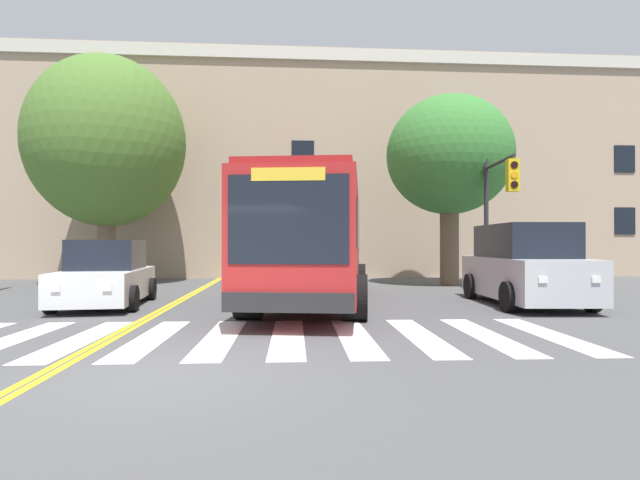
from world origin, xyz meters
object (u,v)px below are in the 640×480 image
(car_white_near_lane, at_px, (107,276))
(traffic_light_near_corner, at_px, (497,199))
(car_teal_behind_bus, at_px, (298,261))
(car_silver_far_lane, at_px, (524,266))
(street_tree_curbside_small, at_px, (107,142))
(street_tree_curbside_large, at_px, (449,156))
(city_bus, at_px, (315,238))

(car_white_near_lane, bearing_deg, traffic_light_near_corner, 11.11)
(car_teal_behind_bus, xyz_separation_m, traffic_light_near_corner, (6.49, -8.28, 2.37))
(car_silver_far_lane, height_order, traffic_light_near_corner, traffic_light_near_corner)
(car_silver_far_lane, bearing_deg, car_teal_behind_bus, 118.21)
(car_white_near_lane, bearing_deg, street_tree_curbside_small, 109.17)
(car_silver_far_lane, xyz_separation_m, street_tree_curbside_small, (-13.96, 7.76, 4.83))
(car_silver_far_lane, bearing_deg, street_tree_curbside_small, 150.94)
(street_tree_curbside_small, bearing_deg, car_white_near_lane, -70.83)
(car_teal_behind_bus, height_order, street_tree_curbside_small, street_tree_curbside_small)
(traffic_light_near_corner, bearing_deg, car_white_near_lane, -168.89)
(street_tree_curbside_large, bearing_deg, street_tree_curbside_small, 174.48)
(city_bus, bearing_deg, street_tree_curbside_small, 140.00)
(car_teal_behind_bus, distance_m, street_tree_curbside_small, 10.04)
(car_white_near_lane, relative_size, street_tree_curbside_large, 0.58)
(city_bus, distance_m, car_white_near_lane, 5.79)
(street_tree_curbside_large, xyz_separation_m, street_tree_curbside_small, (-14.01, 1.35, 0.64))
(street_tree_curbside_large, bearing_deg, car_silver_far_lane, -90.43)
(traffic_light_near_corner, height_order, street_tree_curbside_large, street_tree_curbside_large)
(car_silver_far_lane, xyz_separation_m, traffic_light_near_corner, (0.51, 2.88, 2.15))
(car_white_near_lane, height_order, street_tree_curbside_small, street_tree_curbside_small)
(city_bus, xyz_separation_m, street_tree_curbside_small, (-8.20, 6.88, 4.05))
(car_white_near_lane, xyz_separation_m, car_teal_behind_bus, (5.46, 10.62, 0.02))
(car_silver_far_lane, relative_size, car_teal_behind_bus, 1.09)
(traffic_light_near_corner, height_order, street_tree_curbside_small, street_tree_curbside_small)
(city_bus, xyz_separation_m, traffic_light_near_corner, (6.27, 2.00, 1.36))
(car_silver_far_lane, bearing_deg, city_bus, 171.35)
(city_bus, relative_size, traffic_light_near_corner, 2.27)
(car_white_near_lane, relative_size, car_teal_behind_bus, 0.96)
(city_bus, bearing_deg, car_teal_behind_bus, 91.25)
(car_silver_far_lane, height_order, car_teal_behind_bus, car_silver_far_lane)
(car_white_near_lane, distance_m, car_silver_far_lane, 11.46)
(car_white_near_lane, bearing_deg, car_silver_far_lane, -2.67)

